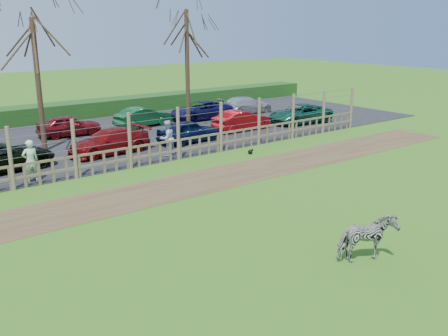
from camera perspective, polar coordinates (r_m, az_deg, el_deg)
ground at (r=16.15m, az=2.57°, el=-6.30°), size 120.00×120.00×0.00m
dirt_strip at (r=19.59m, az=-5.88°, el=-2.28°), size 34.00×2.80×0.01m
asphalt at (r=28.33m, az=-16.56°, el=2.89°), size 44.00×13.00×0.04m
hedge at (r=34.76m, az=-20.84°, el=5.74°), size 46.00×2.00×1.10m
fence at (r=22.33m, az=-10.66°, el=1.94°), size 30.16×0.16×2.50m
tree_mid at (r=26.10m, az=-20.78°, el=12.24°), size 4.80×4.80×6.83m
tree_right at (r=30.39m, az=-4.27°, el=14.30°), size 4.80×4.80×7.35m
zebra at (r=13.94m, az=16.03°, el=-7.75°), size 1.70×1.17×1.32m
visitor_a at (r=21.38m, az=-21.24°, el=0.76°), size 0.63×0.42×1.72m
visitor_b at (r=24.11m, az=-6.54°, el=3.39°), size 0.97×0.83×1.72m
crow at (r=24.62m, az=3.04°, el=1.88°), size 0.31×0.23×0.25m
car_2 at (r=23.61m, az=-23.91°, el=1.18°), size 4.51×2.46×1.20m
car_3 at (r=25.09m, az=-12.99°, el=2.97°), size 4.27×2.05×1.20m
car_4 at (r=26.93m, az=-4.08°, el=4.22°), size 3.60×1.63×1.20m
car_5 at (r=30.01m, az=1.99°, el=5.47°), size 3.65×1.31×1.20m
car_6 at (r=32.62m, az=8.70°, el=6.15°), size 4.48×2.37×1.20m
car_10 at (r=29.74m, az=-17.29°, el=4.66°), size 3.64×1.73×1.20m
car_11 at (r=31.56m, az=-9.23°, el=5.80°), size 3.75×1.61×1.20m
car_12 at (r=33.56m, az=-2.65°, el=6.59°), size 4.38×2.13×1.20m
car_13 at (r=35.85m, az=2.54°, el=7.20°), size 4.21×1.87×1.20m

